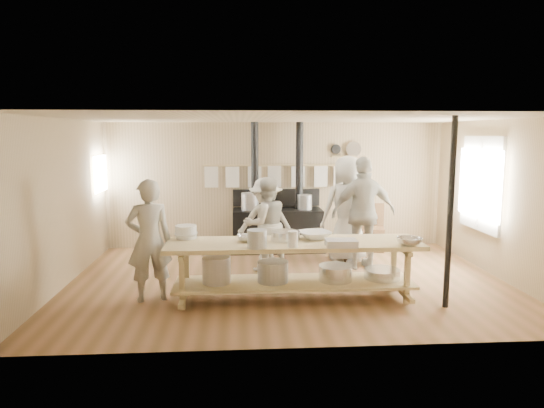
% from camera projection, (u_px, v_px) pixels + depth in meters
% --- Properties ---
extents(ground, '(7.00, 7.00, 0.00)m').
position_uv_depth(ground, '(287.00, 281.00, 7.87)').
color(ground, brown).
rests_on(ground, ground).
extents(room_shell, '(7.00, 7.00, 7.00)m').
position_uv_depth(room_shell, '(288.00, 181.00, 7.63)').
color(room_shell, tan).
rests_on(room_shell, ground).
extents(window_right, '(0.09, 1.50, 1.65)m').
position_uv_depth(window_right, '(481.00, 184.00, 8.48)').
color(window_right, beige).
rests_on(window_right, ground).
extents(left_opening, '(0.00, 0.90, 0.90)m').
position_uv_depth(left_opening, '(100.00, 174.00, 9.38)').
color(left_opening, white).
rests_on(left_opening, ground).
extents(stove, '(1.90, 0.75, 2.60)m').
position_uv_depth(stove, '(277.00, 225.00, 9.88)').
color(stove, black).
rests_on(stove, ground).
extents(towel_rail, '(3.00, 0.04, 0.47)m').
position_uv_depth(towel_rail, '(276.00, 173.00, 10.01)').
color(towel_rail, tan).
rests_on(towel_rail, ground).
extents(back_wall_shelf, '(0.63, 0.14, 0.32)m').
position_uv_depth(back_wall_shelf, '(346.00, 151.00, 10.08)').
color(back_wall_shelf, tan).
rests_on(back_wall_shelf, ground).
extents(prep_table, '(3.60, 0.90, 0.85)m').
position_uv_depth(prep_table, '(293.00, 264.00, 6.90)').
color(prep_table, tan).
rests_on(prep_table, ground).
extents(support_post, '(0.08, 0.08, 2.60)m').
position_uv_depth(support_post, '(450.00, 214.00, 6.49)').
color(support_post, black).
rests_on(support_post, ground).
extents(cook_far_left, '(0.73, 0.59, 1.75)m').
position_uv_depth(cook_far_left, '(149.00, 241.00, 6.82)').
color(cook_far_left, '#AFAC9B').
rests_on(cook_far_left, ground).
extents(cook_left, '(0.94, 0.83, 1.63)m').
position_uv_depth(cook_left, '(266.00, 224.00, 8.37)').
color(cook_left, '#AFAC9B').
rests_on(cook_left, ground).
extents(cook_center, '(1.06, 0.78, 1.98)m').
position_uv_depth(cook_center, '(347.00, 209.00, 8.96)').
color(cook_center, '#AFAC9B').
rests_on(cook_center, ground).
extents(cook_right, '(1.21, 0.62, 1.98)m').
position_uv_depth(cook_right, '(364.00, 213.00, 8.50)').
color(cook_right, '#AFAC9B').
rests_on(cook_right, ground).
extents(cook_by_window, '(1.15, 0.83, 1.60)m').
position_uv_depth(cook_by_window, '(266.00, 223.00, 8.55)').
color(cook_by_window, '#AFAC9B').
rests_on(cook_by_window, ground).
extents(chair, '(0.54, 0.54, 0.95)m').
position_uv_depth(chair, '(373.00, 237.00, 9.90)').
color(chair, '#503520').
rests_on(chair, ground).
extents(bowl_white_a, '(0.34, 0.34, 0.08)m').
position_uv_depth(bowl_white_a, '(186.00, 236.00, 7.07)').
color(bowl_white_a, white).
rests_on(bowl_white_a, prep_table).
extents(bowl_steel_a, '(0.41, 0.41, 0.09)m').
position_uv_depth(bowl_steel_a, '(248.00, 238.00, 6.86)').
color(bowl_steel_a, silver).
rests_on(bowl_steel_a, prep_table).
extents(bowl_white_b, '(0.56, 0.56, 0.11)m').
position_uv_depth(bowl_white_b, '(315.00, 235.00, 7.04)').
color(bowl_white_b, white).
rests_on(bowl_white_b, prep_table).
extents(bowl_steel_b, '(0.47, 0.47, 0.11)m').
position_uv_depth(bowl_steel_b, '(409.00, 241.00, 6.63)').
color(bowl_steel_b, silver).
rests_on(bowl_steel_b, prep_table).
extents(roasting_pan, '(0.43, 0.30, 0.09)m').
position_uv_depth(roasting_pan, '(341.00, 243.00, 6.56)').
color(roasting_pan, '#B2B2B7').
rests_on(roasting_pan, prep_table).
extents(mixing_bowl_large, '(0.50, 0.50, 0.13)m').
position_uv_depth(mixing_bowl_large, '(285.00, 236.00, 6.94)').
color(mixing_bowl_large, silver).
rests_on(mixing_bowl_large, prep_table).
extents(bucket_galv, '(0.35, 0.35, 0.24)m').
position_uv_depth(bucket_galv, '(257.00, 239.00, 6.48)').
color(bucket_galv, gray).
rests_on(bucket_galv, prep_table).
extents(deep_bowl_enamel, '(0.32, 0.32, 0.19)m').
position_uv_depth(deep_bowl_enamel, '(186.00, 232.00, 7.06)').
color(deep_bowl_enamel, white).
rests_on(deep_bowl_enamel, prep_table).
extents(pitcher, '(0.16, 0.16, 0.22)m').
position_uv_depth(pitcher, '(293.00, 239.00, 6.51)').
color(pitcher, white).
rests_on(pitcher, prep_table).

